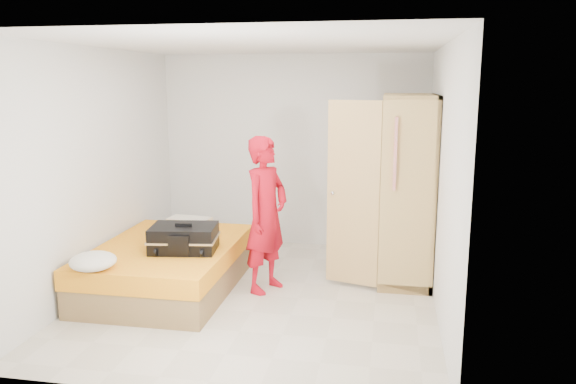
% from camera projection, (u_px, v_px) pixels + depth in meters
% --- Properties ---
extents(room, '(4.00, 4.02, 2.60)m').
position_uv_depth(room, '(260.00, 175.00, 5.72)').
color(room, beige).
rests_on(room, ground).
extents(bed, '(1.42, 2.02, 0.50)m').
position_uv_depth(bed, '(168.00, 266.00, 6.14)').
color(bed, olive).
rests_on(bed, ground).
extents(wardrobe, '(1.15, 1.20, 2.10)m').
position_uv_depth(wardrobe, '(402.00, 193.00, 6.36)').
color(wardrobe, tan).
rests_on(wardrobe, ground).
extents(person, '(0.61, 0.72, 1.68)m').
position_uv_depth(person, '(266.00, 215.00, 6.00)').
color(person, '#B50B1A').
rests_on(person, ground).
extents(suitcase, '(0.75, 0.60, 0.30)m').
position_uv_depth(suitcase, '(184.00, 238.00, 5.85)').
color(suitcase, black).
rests_on(suitcase, bed).
extents(round_cushion, '(0.43, 0.43, 0.17)m').
position_uv_depth(round_cushion, '(93.00, 261.00, 5.27)').
color(round_cushion, silver).
rests_on(round_cushion, bed).
extents(pillow, '(0.53, 0.32, 0.09)m').
position_uv_depth(pillow, '(190.00, 221.00, 6.91)').
color(pillow, silver).
rests_on(pillow, bed).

